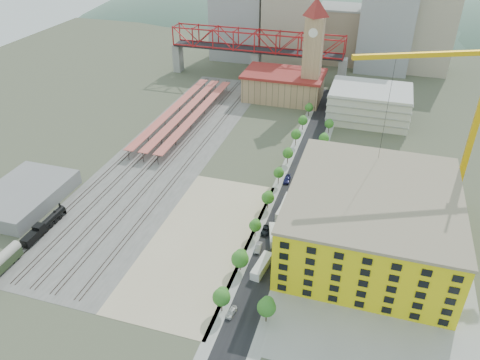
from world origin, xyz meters
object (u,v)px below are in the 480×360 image
(site_trailer_a, at_px, (262,266))
(construction_building, at_px, (371,220))
(tower_crane, at_px, (470,101))
(locomotive, at_px, (46,225))
(site_trailer_d, at_px, (287,202))
(car_0, at_px, (231,312))
(site_trailer_b, at_px, (274,235))
(clock_tower, at_px, (314,43))
(site_trailer_c, at_px, (283,210))

(site_trailer_a, bearing_deg, construction_building, 43.14)
(tower_crane, relative_size, site_trailer_a, 5.95)
(locomotive, relative_size, tower_crane, 0.34)
(site_trailer_d, bearing_deg, construction_building, -26.11)
(locomotive, bearing_deg, car_0, -13.57)
(site_trailer_b, bearing_deg, site_trailer_d, 73.50)
(construction_building, relative_size, locomotive, 2.59)
(construction_building, distance_m, car_0, 46.59)
(locomotive, height_order, site_trailer_d, locomotive)
(locomotive, bearing_deg, clock_tower, 64.24)
(clock_tower, bearing_deg, site_trailer_b, -85.62)
(tower_crane, distance_m, site_trailer_d, 61.10)
(site_trailer_b, height_order, site_trailer_c, site_trailer_c)
(site_trailer_b, xyz_separation_m, car_0, (-3.00, -30.99, -0.56))
(site_trailer_b, bearing_deg, site_trailer_a, -106.50)
(site_trailer_c, bearing_deg, site_trailer_d, 95.59)
(construction_building, bearing_deg, car_0, -129.32)
(clock_tower, height_order, construction_building, clock_tower)
(locomotive, height_order, site_trailer_b, locomotive)
(locomotive, relative_size, car_0, 4.73)
(site_trailer_b, relative_size, site_trailer_c, 0.98)
(locomotive, bearing_deg, site_trailer_b, 13.45)
(tower_crane, relative_size, site_trailer_c, 6.15)
(site_trailer_a, distance_m, car_0, 17.40)
(site_trailer_d, bearing_deg, clock_tower, 95.93)
(site_trailer_d, relative_size, car_0, 2.15)
(construction_building, relative_size, site_trailer_a, 5.20)
(site_trailer_c, bearing_deg, site_trailer_b, -84.41)
(tower_crane, distance_m, site_trailer_a, 75.37)
(tower_crane, relative_size, site_trailer_d, 6.53)
(site_trailer_c, bearing_deg, clock_tower, 100.58)
(locomotive, bearing_deg, construction_building, 12.39)
(construction_building, distance_m, site_trailer_b, 27.60)
(site_trailer_a, relative_size, site_trailer_d, 1.10)
(site_trailer_a, height_order, site_trailer_c, site_trailer_a)
(clock_tower, bearing_deg, site_trailer_c, -85.00)
(tower_crane, distance_m, site_trailer_b, 67.67)
(clock_tower, height_order, locomotive, clock_tower)
(tower_crane, height_order, site_trailer_a, tower_crane)
(tower_crane, distance_m, site_trailer_c, 62.39)
(clock_tower, height_order, site_trailer_c, clock_tower)
(tower_crane, bearing_deg, site_trailer_b, -145.50)
(clock_tower, xyz_separation_m, tower_crane, (55.97, -71.45, 7.08))
(clock_tower, relative_size, site_trailer_a, 5.34)
(site_trailer_c, xyz_separation_m, car_0, (-3.00, -43.90, -0.59))
(construction_building, bearing_deg, clock_tower, 108.78)
(clock_tower, height_order, tower_crane, tower_crane)
(site_trailer_d, bearing_deg, site_trailer_a, -89.33)
(construction_building, relative_size, site_trailer_c, 5.37)
(site_trailer_c, height_order, car_0, site_trailer_c)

